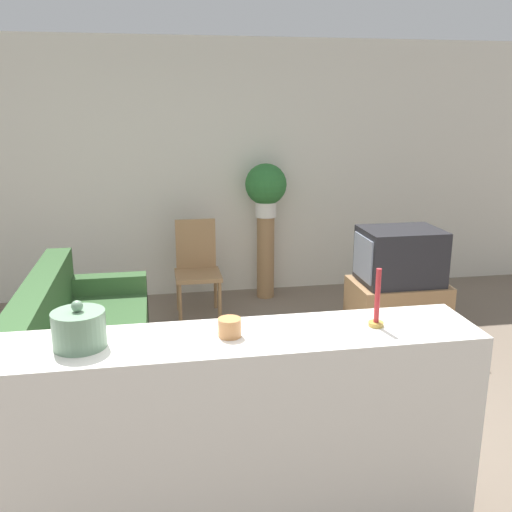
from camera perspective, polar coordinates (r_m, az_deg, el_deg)
ground_plane at (r=3.37m, az=-4.07°, el=-22.42°), size 14.00×14.00×0.00m
wall_back at (r=6.14m, az=-7.78°, el=8.42°), size 9.00×0.06×2.70m
couch at (r=4.28m, az=-16.90°, el=-9.55°), size 0.81×1.97×0.87m
tv_stand at (r=5.26m, az=13.87°, el=-5.26°), size 0.80×0.58×0.52m
television at (r=5.10m, az=14.16°, el=0.00°), size 0.68×0.51×0.48m
wooden_chair at (r=5.66m, az=-5.92°, el=-0.85°), size 0.44×0.44×0.93m
plant_stand at (r=6.12m, az=0.96°, el=-0.13°), size 0.19×0.19×0.89m
potted_plant at (r=5.96m, az=0.99°, el=6.96°), size 0.43×0.43×0.56m
foreground_counter at (r=2.77m, az=-3.44°, el=-18.26°), size 2.34×0.44×1.06m
decorative_bowl at (r=2.49m, az=-17.27°, el=-6.98°), size 0.22×0.22×0.20m
candle_jar at (r=2.50m, az=-2.65°, el=-7.15°), size 0.10×0.10×0.08m
candlestick at (r=2.65m, az=12.00°, el=-5.02°), size 0.07×0.07×0.27m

